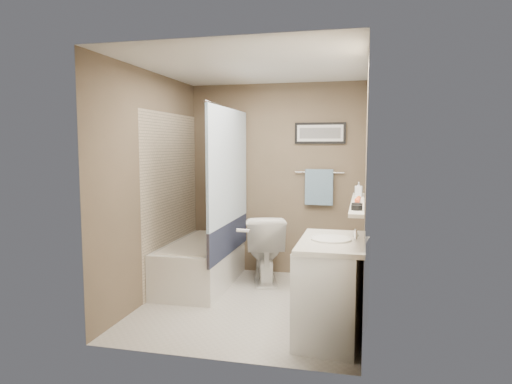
% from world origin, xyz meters
% --- Properties ---
extents(ground, '(2.50, 2.50, 0.00)m').
position_xyz_m(ground, '(0.00, 0.00, 0.00)').
color(ground, beige).
rests_on(ground, ground).
extents(ceiling, '(2.20, 2.50, 0.04)m').
position_xyz_m(ceiling, '(0.00, 0.00, 2.38)').
color(ceiling, silver).
rests_on(ceiling, wall_back).
extents(wall_back, '(2.20, 0.04, 2.40)m').
position_xyz_m(wall_back, '(0.00, 1.23, 1.20)').
color(wall_back, brown).
rests_on(wall_back, ground).
extents(wall_front, '(2.20, 0.04, 2.40)m').
position_xyz_m(wall_front, '(0.00, -1.23, 1.20)').
color(wall_front, brown).
rests_on(wall_front, ground).
extents(wall_left, '(0.04, 2.50, 2.40)m').
position_xyz_m(wall_left, '(-1.08, 0.00, 1.20)').
color(wall_left, brown).
rests_on(wall_left, ground).
extents(wall_right, '(0.04, 2.50, 2.40)m').
position_xyz_m(wall_right, '(1.08, 0.00, 1.20)').
color(wall_right, brown).
rests_on(wall_right, ground).
extents(tile_surround, '(0.02, 1.55, 2.00)m').
position_xyz_m(tile_surround, '(-1.09, 0.50, 1.00)').
color(tile_surround, '#BCAA8E').
rests_on(tile_surround, wall_left).
extents(curtain_rod, '(0.02, 1.55, 0.02)m').
position_xyz_m(curtain_rod, '(-0.40, 0.50, 2.05)').
color(curtain_rod, silver).
rests_on(curtain_rod, wall_left).
extents(curtain_upper, '(0.03, 1.45, 1.28)m').
position_xyz_m(curtain_upper, '(-0.40, 0.50, 1.40)').
color(curtain_upper, white).
rests_on(curtain_upper, curtain_rod).
extents(curtain_lower, '(0.03, 1.45, 0.36)m').
position_xyz_m(curtain_lower, '(-0.40, 0.50, 0.58)').
color(curtain_lower, '#22283F').
rests_on(curtain_lower, curtain_rod).
extents(mirror, '(0.02, 1.60, 1.00)m').
position_xyz_m(mirror, '(1.09, -0.15, 1.62)').
color(mirror, silver).
rests_on(mirror, wall_right).
extents(shelf, '(0.12, 1.60, 0.03)m').
position_xyz_m(shelf, '(1.04, -0.15, 1.10)').
color(shelf, silver).
rests_on(shelf, wall_right).
extents(towel_bar, '(0.60, 0.02, 0.02)m').
position_xyz_m(towel_bar, '(0.55, 1.22, 1.30)').
color(towel_bar, silver).
rests_on(towel_bar, wall_back).
extents(towel, '(0.34, 0.05, 0.44)m').
position_xyz_m(towel, '(0.55, 1.20, 1.12)').
color(towel, '#94BED7').
rests_on(towel, towel_bar).
extents(art_frame, '(0.62, 0.02, 0.26)m').
position_xyz_m(art_frame, '(0.55, 1.23, 1.78)').
color(art_frame, black).
rests_on(art_frame, wall_back).
extents(art_mat, '(0.56, 0.00, 0.20)m').
position_xyz_m(art_mat, '(0.55, 1.22, 1.78)').
color(art_mat, white).
rests_on(art_mat, art_frame).
extents(art_image, '(0.50, 0.00, 0.13)m').
position_xyz_m(art_image, '(0.55, 1.22, 1.78)').
color(art_image, '#595959').
rests_on(art_image, art_mat).
extents(door, '(0.80, 0.02, 2.00)m').
position_xyz_m(door, '(0.55, -1.24, 1.00)').
color(door, silver).
rests_on(door, wall_front).
extents(door_handle, '(0.10, 0.02, 0.02)m').
position_xyz_m(door_handle, '(0.22, -1.19, 1.00)').
color(door_handle, silver).
rests_on(door_handle, door).
extents(bathtub, '(0.73, 1.51, 0.50)m').
position_xyz_m(bathtub, '(-0.75, 0.54, 0.25)').
color(bathtub, white).
rests_on(bathtub, ground).
extents(tub_rim, '(0.56, 1.36, 0.02)m').
position_xyz_m(tub_rim, '(-0.75, 0.54, 0.50)').
color(tub_rim, white).
rests_on(tub_rim, bathtub).
extents(toilet, '(0.65, 0.89, 0.81)m').
position_xyz_m(toilet, '(-0.06, 0.82, 0.41)').
color(toilet, white).
rests_on(toilet, ground).
extents(vanity, '(0.60, 0.95, 0.80)m').
position_xyz_m(vanity, '(0.85, -0.61, 0.40)').
color(vanity, white).
rests_on(vanity, ground).
extents(countertop, '(0.54, 0.96, 0.04)m').
position_xyz_m(countertop, '(0.84, -0.61, 0.82)').
color(countertop, beige).
rests_on(countertop, vanity).
extents(sink_basin, '(0.34, 0.34, 0.01)m').
position_xyz_m(sink_basin, '(0.83, -0.61, 0.85)').
color(sink_basin, white).
rests_on(sink_basin, countertop).
extents(faucet_spout, '(0.02, 0.02, 0.10)m').
position_xyz_m(faucet_spout, '(1.03, -0.61, 0.89)').
color(faucet_spout, silver).
rests_on(faucet_spout, countertop).
extents(faucet_knob, '(0.05, 0.05, 0.05)m').
position_xyz_m(faucet_knob, '(1.03, -0.51, 0.87)').
color(faucet_knob, silver).
rests_on(faucet_knob, countertop).
extents(candle_bowl_near, '(0.09, 0.09, 0.04)m').
position_xyz_m(candle_bowl_near, '(1.04, -0.72, 1.14)').
color(candle_bowl_near, black).
rests_on(candle_bowl_near, shelf).
extents(candle_bowl_far, '(0.09, 0.09, 0.04)m').
position_xyz_m(candle_bowl_far, '(1.04, -0.58, 1.14)').
color(candle_bowl_far, black).
rests_on(candle_bowl_far, shelf).
extents(hair_brush_front, '(0.05, 0.22, 0.04)m').
position_xyz_m(hair_brush_front, '(1.04, -0.27, 1.14)').
color(hair_brush_front, '#F04C21').
rests_on(hair_brush_front, shelf).
extents(hair_brush_back, '(0.06, 0.22, 0.04)m').
position_xyz_m(hair_brush_back, '(1.04, -0.14, 1.14)').
color(hair_brush_back, '#DB5C1F').
rests_on(hair_brush_back, shelf).
extents(pink_comb, '(0.04, 0.16, 0.01)m').
position_xyz_m(pink_comb, '(1.04, 0.03, 1.12)').
color(pink_comb, pink).
rests_on(pink_comb, shelf).
extents(glass_jar, '(0.08, 0.08, 0.10)m').
position_xyz_m(glass_jar, '(1.04, 0.40, 1.17)').
color(glass_jar, white).
rests_on(glass_jar, shelf).
extents(soap_bottle, '(0.07, 0.07, 0.15)m').
position_xyz_m(soap_bottle, '(1.04, 0.29, 1.19)').
color(soap_bottle, '#999999').
rests_on(soap_bottle, shelf).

